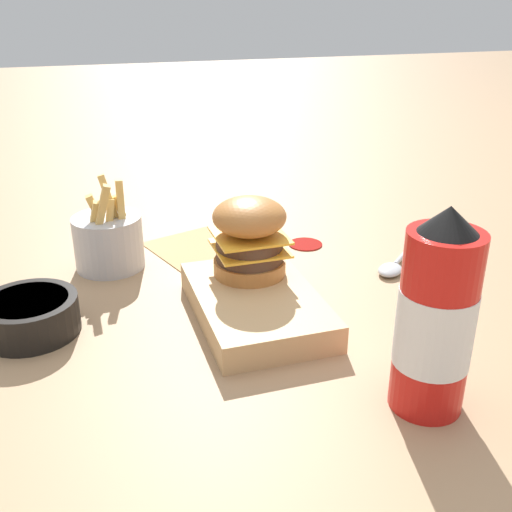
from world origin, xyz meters
name	(u,v)px	position (x,y,z in m)	size (l,w,h in m)	color
ground_plane	(220,335)	(0.00, 0.00, 0.00)	(6.00, 6.00, 0.00)	#9E7A56
serving_board	(256,304)	(-0.03, 0.06, 0.02)	(0.23, 0.15, 0.04)	tan
burger	(249,236)	(-0.08, 0.06, 0.09)	(0.10, 0.10, 0.11)	#AD6B33
ketchup_bottle	(435,320)	(0.19, 0.16, 0.10)	(0.07, 0.07, 0.21)	red
fries_basket	(109,240)	(-0.24, -0.11, 0.04)	(0.10, 0.10, 0.14)	#B7B7BC
side_bowl	(30,315)	(-0.08, -0.22, 0.02)	(0.12, 0.12, 0.05)	black
spoon	(393,266)	(-0.10, 0.29, 0.01)	(0.12, 0.13, 0.01)	#B2B2B7
ketchup_puddle	(305,244)	(-0.23, 0.20, 0.00)	(0.06, 0.06, 0.00)	#9E140F
parchment_square	(208,247)	(-0.26, 0.05, 0.00)	(0.20, 0.20, 0.00)	tan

